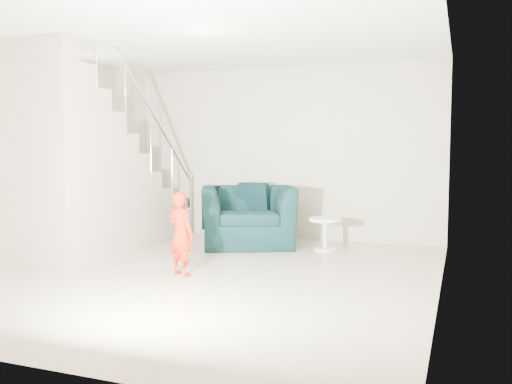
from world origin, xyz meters
TOP-DOWN VIEW (x-y plane):
  - floor at (0.00, 0.00)m, footprint 5.50×5.50m
  - ceiling at (0.00, 0.00)m, footprint 5.50×5.50m
  - back_wall at (0.00, 2.75)m, footprint 5.00×0.00m
  - front_wall at (0.00, -2.75)m, footprint 5.00×0.00m
  - left_wall at (-2.50, 0.00)m, footprint 0.00×5.50m
  - right_wall at (2.50, 0.00)m, footprint 0.00×5.50m
  - armchair at (-0.24, 1.91)m, footprint 1.70×1.62m
  - toddler at (-0.24, -0.12)m, footprint 0.39×0.32m
  - side_table at (0.91, 1.92)m, footprint 0.46×0.46m
  - staircase at (-2.00, 0.55)m, footprint 1.02×3.03m
  - cushion at (-0.29, 2.24)m, footprint 0.46×0.22m
  - throw at (-0.82, 1.88)m, footprint 0.05×0.54m
  - phone at (-0.14, -0.14)m, footprint 0.02×0.05m

SIDE VIEW (x-z plane):
  - floor at x=0.00m, z-range 0.00..0.00m
  - side_table at x=0.91m, z-range 0.08..0.54m
  - armchair at x=-0.24m, z-range 0.00..0.87m
  - toddler at x=-0.24m, z-range 0.00..0.94m
  - throw at x=-0.82m, z-range 0.24..0.85m
  - cushion at x=-0.29m, z-range 0.45..0.91m
  - phone at x=-0.14m, z-range 0.77..0.87m
  - staircase at x=-2.00m, z-range -0.86..2.76m
  - left_wall at x=-2.50m, z-range -1.40..4.10m
  - right_wall at x=2.50m, z-range -1.40..4.10m
  - back_wall at x=0.00m, z-range -1.15..3.85m
  - front_wall at x=0.00m, z-range -1.15..3.85m
  - ceiling at x=0.00m, z-range 2.70..2.70m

